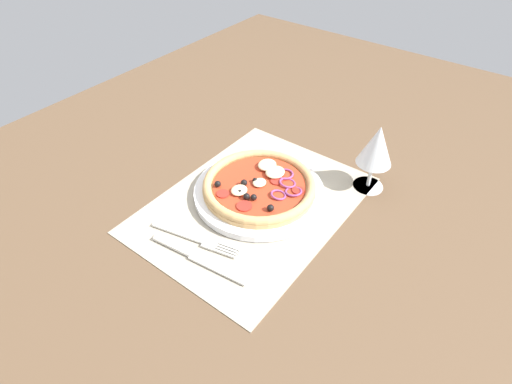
{
  "coord_description": "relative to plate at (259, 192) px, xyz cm",
  "views": [
    {
      "loc": [
        49.21,
        37.96,
        57.41
      ],
      "look_at": [
        -0.86,
        0.0,
        2.81
      ],
      "focal_mm": 29.06,
      "sensor_mm": 36.0,
      "label": 1
    }
  ],
  "objects": [
    {
      "name": "ground_plane",
      "position": [
        2.86,
        0.69,
        -2.31
      ],
      "size": [
        190.0,
        140.0,
        2.4
      ],
      "primitive_type": "cube",
      "color": "brown"
    },
    {
      "name": "placemat",
      "position": [
        2.86,
        0.69,
        -0.91
      ],
      "size": [
        46.27,
        34.33,
        0.4
      ],
      "primitive_type": "cube",
      "color": "#A39984",
      "rests_on": "ground_plane"
    },
    {
      "name": "plate",
      "position": [
        0.0,
        0.0,
        0.0
      ],
      "size": [
        26.97,
        26.97,
        1.41
      ],
      "primitive_type": "cylinder",
      "color": "white",
      "rests_on": "placemat"
    },
    {
      "name": "pizza",
      "position": [
        -0.1,
        0.03,
        1.81
      ],
      "size": [
        23.24,
        23.24,
        2.69
      ],
      "color": "tan",
      "rests_on": "plate"
    },
    {
      "name": "fork",
      "position": [
        17.23,
        -1.09,
        -0.49
      ],
      "size": [
        5.4,
        17.9,
        0.44
      ],
      "rotation": [
        0.0,
        0.0,
        1.79
      ],
      "color": "silver",
      "rests_on": "placemat"
    },
    {
      "name": "knife",
      "position": [
        20.27,
        2.09,
        -0.45
      ],
      "size": [
        4.05,
        20.05,
        0.62
      ],
      "rotation": [
        0.0,
        0.0,
        1.69
      ],
      "color": "silver",
      "rests_on": "placemat"
    },
    {
      "name": "wine_glass",
      "position": [
        -16.58,
        16.73,
        8.98
      ],
      "size": [
        7.2,
        7.2,
        14.9
      ],
      "color": "silver",
      "rests_on": "ground_plane"
    }
  ]
}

